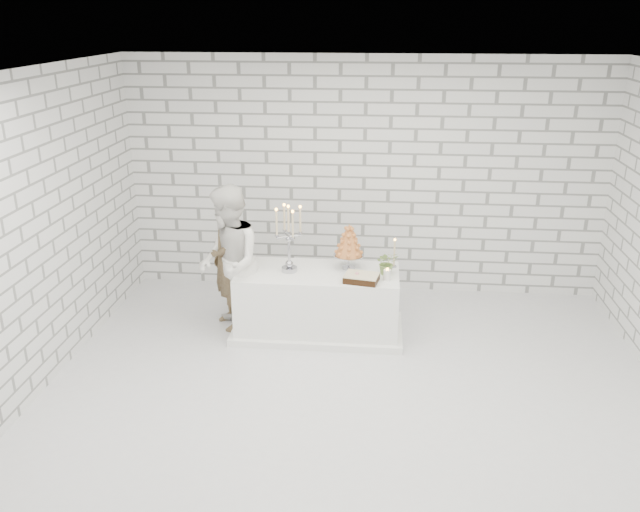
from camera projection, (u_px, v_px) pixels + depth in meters
The scene contains 14 objects.
ground at pixel (352, 387), 6.37m from camera, with size 6.00×5.00×0.01m, color silver.
ceiling at pixel (359, 72), 5.31m from camera, with size 6.00×5.00×0.01m, color white.
wall_back at pixel (364, 178), 8.17m from camera, with size 6.00×0.01×3.00m, color white.
wall_front at pixel (335, 398), 3.51m from camera, with size 6.00×0.01×3.00m, color white.
wall_left at pixel (37, 234), 6.11m from camera, with size 0.01×5.00×3.00m, color white.
cake_table at pixel (318, 302), 7.35m from camera, with size 1.80×0.80×0.75m, color white.
groom at pixel (228, 259), 7.35m from camera, with size 0.61×0.40×1.67m, color #483722.
bride at pixel (229, 263), 7.13m from camera, with size 0.84×0.66×1.74m, color white.
candelabra at pixel (289, 239), 7.09m from camera, with size 0.31×0.31×0.77m, color #A0A0AA, non-canonical shape.
croquembouche at pixel (349, 246), 7.21m from camera, with size 0.34×0.34×0.53m, color #9E5425, non-canonical shape.
chocolate_cake at pixel (361, 278), 6.93m from camera, with size 0.35×0.25×0.08m, color black.
pillar_candle at pixel (387, 275), 6.96m from camera, with size 0.08×0.08×0.12m, color white.
extra_taper at pixel (394, 254), 7.28m from camera, with size 0.06×0.06×0.32m, color beige.
flowers at pixel (387, 263), 7.10m from camera, with size 0.24×0.21×0.27m, color #538337.
Camera 1 is at (0.21, -5.51, 3.46)m, focal length 36.41 mm.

